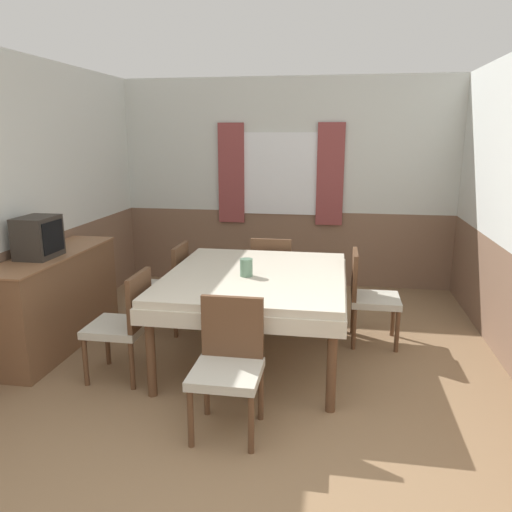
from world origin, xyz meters
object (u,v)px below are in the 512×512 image
at_px(dining_table, 256,285).
at_px(chair_left_near, 125,321).
at_px(tv, 38,237).
at_px(vase, 246,267).
at_px(chair_head_window, 273,273).
at_px(chair_head_near, 229,361).
at_px(sideboard, 56,299).
at_px(chair_left_far, 168,284).
at_px(chair_right_far, 368,294).

distance_m(dining_table, chair_left_near, 1.11).
distance_m(tv, vase, 1.81).
xyz_separation_m(chair_head_window, tv, (-1.87, -1.25, 0.58)).
relative_size(chair_head_near, sideboard, 0.55).
relative_size(dining_table, chair_head_near, 1.99).
bearing_deg(chair_left_near, chair_head_near, -120.28).
distance_m(chair_head_near, vase, 1.05).
distance_m(chair_head_near, sideboard, 2.13).
relative_size(chair_left_far, vase, 5.94).
bearing_deg(chair_head_near, tv, -25.95).
relative_size(chair_right_far, tv, 2.35).
relative_size(chair_head_window, sideboard, 0.55).
distance_m(chair_right_far, chair_left_far, 1.93).
bearing_deg(vase, chair_right_far, 30.72).
bearing_deg(tv, chair_right_far, 13.64).
distance_m(chair_left_near, vase, 1.06).
relative_size(dining_table, tv, 4.68).
relative_size(chair_head_window, vase, 5.94).
xyz_separation_m(dining_table, chair_head_near, (-0.00, -1.08, -0.20)).
xyz_separation_m(dining_table, vase, (-0.07, -0.10, 0.17)).
distance_m(chair_right_far, vase, 1.26).
xyz_separation_m(chair_right_far, vase, (-1.03, -0.61, 0.37)).
xyz_separation_m(dining_table, chair_left_near, (-0.97, -0.52, -0.20)).
bearing_deg(dining_table, chair_left_far, 151.88).
xyz_separation_m(sideboard, vase, (1.79, -0.07, 0.40)).
height_order(chair_left_far, tv, tv).
distance_m(chair_right_far, sideboard, 2.87).
height_order(chair_left_near, tv, tv).
bearing_deg(tv, dining_table, 5.25).
bearing_deg(tv, chair_left_far, 37.33).
xyz_separation_m(chair_head_near, sideboard, (-1.85, 1.05, -0.03)).
bearing_deg(chair_head_window, sideboard, -149.13).
relative_size(dining_table, vase, 11.85).
height_order(chair_head_near, sideboard, sideboard).
distance_m(chair_left_near, chair_head_window, 1.87).
distance_m(chair_left_near, tv, 1.13).
bearing_deg(chair_head_near, sideboard, -29.60).
bearing_deg(chair_head_near, vase, -86.12).
bearing_deg(vase, sideboard, 177.75).
relative_size(chair_left_near, tv, 2.35).
relative_size(chair_head_near, vase, 5.94).
bearing_deg(dining_table, sideboard, -179.15).
height_order(chair_right_far, chair_left_far, same).
relative_size(chair_left_near, chair_right_far, 1.00).
bearing_deg(chair_left_near, vase, -65.04).
bearing_deg(chair_left_far, chair_head_window, -59.72).
bearing_deg(dining_table, chair_head_window, 90.00).
bearing_deg(chair_right_far, sideboard, -79.08).
height_order(dining_table, tv, tv).
relative_size(chair_left_far, sideboard, 0.55).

